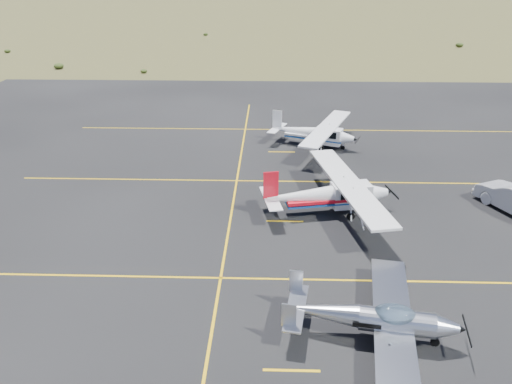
# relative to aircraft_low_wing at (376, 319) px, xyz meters

# --- Properties ---
(ground) EXTENTS (1600.00, 1600.00, 0.00)m
(ground) POSITION_rel_aircraft_low_wing_xyz_m (-0.13, 1.76, -0.92)
(ground) COLOR #383D1C
(ground) RESTS_ON ground
(apron) EXTENTS (72.00, 72.00, 0.02)m
(apron) POSITION_rel_aircraft_low_wing_xyz_m (-0.13, 8.76, -0.92)
(apron) COLOR black
(apron) RESTS_ON ground
(aircraft_low_wing) EXTENTS (6.44, 8.90, 1.92)m
(aircraft_low_wing) POSITION_rel_aircraft_low_wing_xyz_m (0.00, 0.00, 0.00)
(aircraft_low_wing) COLOR silver
(aircraft_low_wing) RESTS_ON apron
(aircraft_cessna) EXTENTS (6.76, 10.82, 2.73)m
(aircraft_cessna) POSITION_rel_aircraft_low_wing_xyz_m (-0.67, 10.35, 0.29)
(aircraft_cessna) COLOR silver
(aircraft_cessna) RESTS_ON apron
(aircraft_plain) EXTENTS (6.93, 9.60, 2.48)m
(aircraft_plain) POSITION_rel_aircraft_low_wing_xyz_m (-0.66, 21.71, 0.18)
(aircraft_plain) COLOR white
(aircraft_plain) RESTS_ON apron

